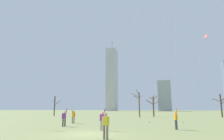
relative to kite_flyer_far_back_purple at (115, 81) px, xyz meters
The scene contains 14 objects.
ground_plane 5.04m from the kite_flyer_far_back_purple, 123.75° to the right, with size 400.00×400.00×0.00m, color #848E56.
kite_flyer_far_back_purple is the anchor object (origin of this frame).
kite_flyer_foreground_left_blue 6.18m from the kite_flyer_far_back_purple, 145.83° to the left, with size 11.28×5.82×19.21m.
kite_flyer_midfield_right_orange 11.28m from the kite_flyer_far_back_purple, 147.72° to the left, with size 9.93×5.82×12.01m.
kite_flyer_foreground_right_green 5.17m from the kite_flyer_far_back_purple, ahead, with size 1.38×11.92×19.80m.
bystander_strolling_midfield 5.61m from the kite_flyer_far_back_purple, 80.45° to the right, with size 0.51×0.24×1.62m.
distant_kite_high_overhead_yellow 23.90m from the kite_flyer_far_back_purple, 106.10° to the left, with size 3.65×7.07×24.55m.
distant_kite_low_near_trees_red 27.81m from the kite_flyer_far_back_purple, 63.67° to the left, with size 4.27×3.70×16.06m.
bare_tree_right_of_center 28.06m from the kite_flyer_far_back_purple, 95.98° to the left, with size 2.26×2.30×5.99m.
bare_tree_left_of_center 32.90m from the kite_flyer_far_back_purple, 90.56° to the left, with size 3.28×3.03×5.16m.
bare_tree_leftmost 39.51m from the kite_flyer_far_back_purple, 130.98° to the left, with size 2.83×1.01×5.16m.
bare_tree_center 36.30m from the kite_flyer_far_back_purple, 66.55° to the left, with size 2.94×1.50×5.07m.
skyline_wide_slab 140.92m from the kite_flyer_far_back_purple, 91.35° to the left, with size 9.72×5.31×23.15m.
skyline_slender_spire 146.79m from the kite_flyer_far_back_purple, 107.97° to the left, with size 7.30×10.92×58.37m.
Camera 1 is at (6.53, -14.29, 1.88)m, focal length 31.79 mm.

